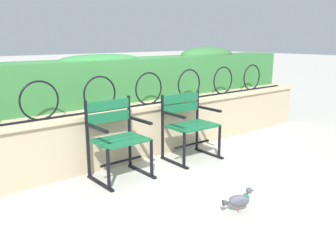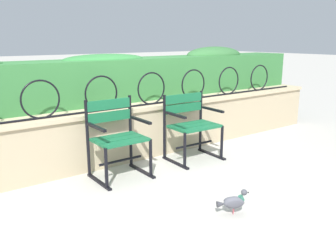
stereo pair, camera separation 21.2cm
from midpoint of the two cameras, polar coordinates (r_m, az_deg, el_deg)
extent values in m
plane|color=#BCB7AD|center=(4.14, 2.30, -7.69)|extent=(60.00, 60.00, 0.00)
cube|color=tan|center=(4.65, -3.84, -1.15)|extent=(6.65, 0.35, 0.63)
cube|color=#CBB58F|center=(4.58, -3.90, 2.98)|extent=(6.65, 0.41, 0.05)
cylinder|color=black|center=(4.51, -3.39, 3.30)|extent=(6.13, 0.02, 0.02)
torus|color=black|center=(3.95, -18.25, 4.04)|extent=(0.42, 0.02, 0.42)
torus|color=black|center=(4.22, -9.17, 5.15)|extent=(0.42, 0.02, 0.42)
torus|color=black|center=(4.59, -1.33, 6.01)|extent=(0.42, 0.02, 0.42)
torus|color=black|center=(5.02, 5.28, 6.64)|extent=(0.42, 0.02, 0.42)
torus|color=black|center=(5.51, 10.78, 7.10)|extent=(0.42, 0.02, 0.42)
torus|color=black|center=(6.05, 15.36, 7.43)|extent=(0.42, 0.02, 0.42)
cube|color=#387A3D|center=(4.94, -7.02, 7.33)|extent=(6.52, 0.61, 0.57)
ellipsoid|color=#347B3C|center=(4.84, -8.85, 10.49)|extent=(1.15, 0.55, 0.14)
ellipsoid|color=#366F39|center=(6.03, 8.42, 11.15)|extent=(1.08, 0.55, 0.27)
cube|color=#19663D|center=(3.81, -5.09, -2.64)|extent=(0.55, 0.13, 0.03)
cube|color=#19663D|center=(3.92, -6.13, -2.18)|extent=(0.55, 0.13, 0.03)
cube|color=#19663D|center=(4.04, -7.11, -1.74)|extent=(0.55, 0.13, 0.03)
cube|color=#19663D|center=(4.05, -7.98, 3.42)|extent=(0.55, 0.03, 0.11)
cube|color=#19663D|center=(4.07, -7.92, 1.51)|extent=(0.55, 0.03, 0.11)
cylinder|color=black|center=(4.26, -4.60, -0.91)|extent=(0.04, 0.04, 0.87)
cylinder|color=black|center=(3.98, -1.25, -5.20)|extent=(0.04, 0.04, 0.44)
cube|color=black|center=(4.20, -2.74, -7.20)|extent=(0.04, 0.52, 0.02)
cube|color=black|center=(4.02, -2.84, 0.92)|extent=(0.04, 0.40, 0.03)
cylinder|color=black|center=(4.01, -11.24, -2.08)|extent=(0.04, 0.04, 0.87)
cylinder|color=black|center=(3.71, -8.21, -6.79)|extent=(0.04, 0.04, 0.44)
cube|color=black|center=(3.94, -9.43, -8.80)|extent=(0.04, 0.52, 0.02)
cube|color=black|center=(3.75, -9.80, -0.20)|extent=(0.04, 0.40, 0.03)
cylinder|color=black|center=(4.00, -6.04, -5.51)|extent=(0.52, 0.03, 0.03)
cube|color=#19663D|center=(4.41, 6.76, -0.38)|extent=(0.60, 0.15, 0.03)
cube|color=#19663D|center=(4.51, 5.62, -0.03)|extent=(0.60, 0.15, 0.03)
cube|color=#19663D|center=(4.61, 4.53, 0.30)|extent=(0.60, 0.15, 0.03)
cube|color=#19663D|center=(4.63, 3.79, 4.44)|extent=(0.60, 0.05, 0.11)
cube|color=#19663D|center=(4.65, 3.77, 2.91)|extent=(0.60, 0.05, 0.11)
cylinder|color=black|center=(4.88, 6.46, 0.74)|extent=(0.04, 0.04, 0.83)
cylinder|color=black|center=(4.63, 9.89, -2.64)|extent=(0.04, 0.04, 0.44)
cube|color=black|center=(4.82, 8.21, -4.49)|extent=(0.06, 0.52, 0.02)
cube|color=black|center=(4.67, 8.46, 2.61)|extent=(0.05, 0.40, 0.03)
cylinder|color=black|center=(4.52, 0.77, -0.23)|extent=(0.04, 0.04, 0.83)
cylinder|color=black|center=(4.25, 4.13, -3.97)|extent=(0.04, 0.04, 0.44)
cube|color=black|center=(4.46, 2.55, -5.91)|extent=(0.06, 0.52, 0.02)
cube|color=black|center=(4.29, 2.63, 1.76)|extent=(0.05, 0.40, 0.03)
cylinder|color=black|center=(4.58, 5.55, -2.97)|extent=(0.57, 0.05, 0.03)
ellipsoid|color=#5B5B66|center=(3.30, 12.34, -11.87)|extent=(0.21, 0.17, 0.11)
cylinder|color=#2D6B56|center=(3.31, 13.46, -11.17)|extent=(0.07, 0.07, 0.06)
sphere|color=#494951|center=(3.30, 13.90, -10.26)|extent=(0.06, 0.06, 0.06)
cone|color=black|center=(3.31, 14.40, -10.28)|extent=(0.03, 0.02, 0.01)
cone|color=#404047|center=(3.26, 10.43, -12.18)|extent=(0.10, 0.09, 0.06)
ellipsoid|color=#4E4E56|center=(3.33, 11.90, -11.51)|extent=(0.14, 0.08, 0.07)
ellipsoid|color=#4E4E56|center=(3.26, 12.47, -12.12)|extent=(0.14, 0.08, 0.07)
cylinder|color=#C6515B|center=(3.35, 12.31, -12.95)|extent=(0.01, 0.01, 0.05)
cylinder|color=#C6515B|center=(3.32, 12.23, -13.26)|extent=(0.01, 0.01, 0.05)
camera|label=1|loc=(0.11, -88.49, 0.37)|focal=38.17mm
camera|label=2|loc=(0.11, 91.51, -0.37)|focal=38.17mm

